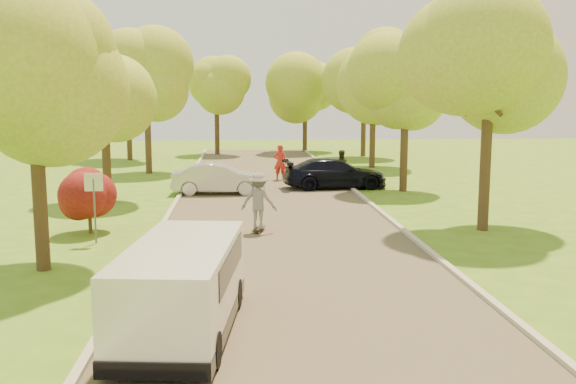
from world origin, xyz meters
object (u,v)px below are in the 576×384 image
object	(u,v)px
street_sign	(94,193)
silver_sedan	(219,179)
skateboarder	(259,201)
person_olive	(341,167)
person_striped	(280,162)
dark_sedan	(335,173)
minivan	(182,287)
longboard	(259,229)

from	to	relation	value
street_sign	silver_sedan	world-z (taller)	street_sign
skateboarder	person_olive	bearing A→B (deg)	-97.32
skateboarder	person_striped	xyz separation A→B (m)	(1.58, 13.21, -0.10)
dark_sedan	skateboarder	xyz separation A→B (m)	(-4.05, -9.90, 0.32)
dark_sedan	person_olive	distance (m)	1.44
minivan	person_striped	distance (m)	22.55
longboard	dark_sedan	bearing A→B (deg)	-97.54
silver_sedan	dark_sedan	world-z (taller)	dark_sedan
minivan	silver_sedan	bearing A→B (deg)	96.19
silver_sedan	person_olive	bearing A→B (deg)	-63.46
minivan	person_olive	size ratio (longest dim) A/B	2.77
person_striped	longboard	bearing A→B (deg)	98.06
street_sign	longboard	distance (m)	5.40
silver_sedan	street_sign	bearing A→B (deg)	162.72
street_sign	person_striped	bearing A→B (deg)	65.39
silver_sedan	person_striped	xyz separation A→B (m)	(3.13, 4.70, 0.25)
street_sign	skateboarder	bearing A→B (deg)	14.07
minivan	longboard	distance (m)	9.29
person_striped	minivan	bearing A→B (deg)	96.41
silver_sedan	person_olive	world-z (taller)	person_olive
street_sign	skateboarder	world-z (taller)	street_sign
person_striped	person_olive	size ratio (longest dim) A/B	1.08
street_sign	dark_sedan	bearing A→B (deg)	50.81
longboard	person_olive	bearing A→B (deg)	-97.32
person_striped	person_olive	distance (m)	3.56
longboard	person_olive	xyz separation A→B (m)	(4.55, 11.24, 0.78)
silver_sedan	longboard	distance (m)	8.67
street_sign	dark_sedan	world-z (taller)	street_sign
minivan	dark_sedan	world-z (taller)	minivan
dark_sedan	street_sign	bearing A→B (deg)	137.04
street_sign	skateboarder	distance (m)	5.23
longboard	skateboarder	distance (m)	0.95
street_sign	minivan	bearing A→B (deg)	-67.10
street_sign	person_striped	xyz separation A→B (m)	(6.63, 14.47, -0.61)
dark_sedan	longboard	bearing A→B (deg)	153.96
minivan	silver_sedan	xyz separation A→B (m)	(0.20, 17.60, -0.22)
street_sign	person_olive	distance (m)	15.78
person_striped	skateboarder	bearing A→B (deg)	98.06
minivan	dark_sedan	size ratio (longest dim) A/B	0.97
street_sign	person_striped	size ratio (longest dim) A/B	1.14
person_olive	longboard	bearing A→B (deg)	53.12
dark_sedan	skateboarder	size ratio (longest dim) A/B	2.71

